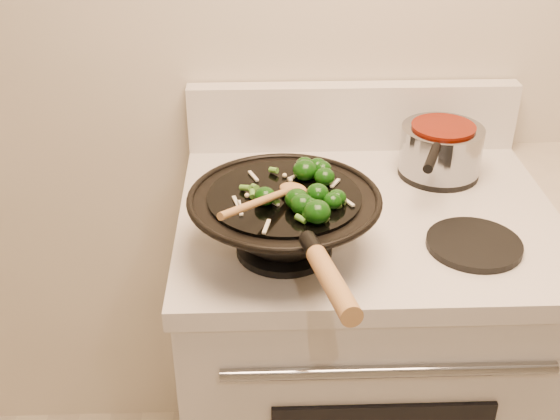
{
  "coord_description": "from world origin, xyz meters",
  "views": [
    {
      "loc": [
        -0.4,
        -0.08,
        1.66
      ],
      "look_at": [
        -0.36,
        1.01,
        1.01
      ],
      "focal_mm": 45.0,
      "sensor_mm": 36.0,
      "label": 1
    }
  ],
  "objects": [
    {
      "name": "stove",
      "position": [
        -0.18,
        1.17,
        0.47
      ],
      "size": [
        0.78,
        0.67,
        1.08
      ],
      "color": "white",
      "rests_on": "ground"
    },
    {
      "name": "wok",
      "position": [
        -0.36,
        1.02,
        0.99
      ],
      "size": [
        0.35,
        0.58,
        0.17
      ],
      "color": "black",
      "rests_on": "stove"
    },
    {
      "name": "stirfry",
      "position": [
        -0.31,
        1.0,
        1.06
      ],
      "size": [
        0.22,
        0.24,
        0.04
      ],
      "color": "#0C3708",
      "rests_on": "wok"
    },
    {
      "name": "wooden_spoon",
      "position": [
        -0.38,
        0.97,
        1.06
      ],
      "size": [
        0.16,
        0.21,
        0.06
      ],
      "color": "#AD7A44",
      "rests_on": "wok"
    },
    {
      "name": "saucepan",
      "position": [
        0.0,
        1.32,
        0.99
      ],
      "size": [
        0.18,
        0.28,
        0.11
      ],
      "color": "gray",
      "rests_on": "stove"
    }
  ]
}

